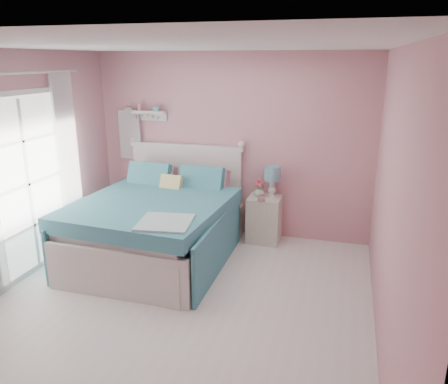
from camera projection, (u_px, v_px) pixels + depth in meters
The scene contains 12 objects.
floor at pixel (174, 308), 4.54m from camera, with size 4.50×4.50×0.00m, color silver.
room_shell at pixel (168, 160), 4.08m from camera, with size 4.50×4.50×4.50m.
bed at pixel (158, 226), 5.63m from camera, with size 1.88×2.29×1.30m.
nightstand at pixel (264, 219), 6.15m from camera, with size 0.45×0.44×0.65m.
table_lamp at pixel (272, 176), 5.98m from camera, with size 0.22×0.22×0.44m.
vase at pixel (259, 191), 6.07m from camera, with size 0.15×0.15×0.15m, color silver.
teacup at pixel (261, 198), 5.89m from camera, with size 0.10×0.10×0.08m, color tan.
roses at pixel (259, 183), 6.04m from camera, with size 0.14×0.11×0.12m.
wall_shelf at pixel (149, 113), 6.37m from camera, with size 0.50×0.15×0.25m.
hanging_dress at pixel (130, 135), 6.55m from camera, with size 0.34×0.03×0.72m, color white.
french_door at pixel (28, 185), 5.12m from camera, with size 0.04×1.32×2.16m.
curtain_far at pixel (69, 163), 5.76m from camera, with size 0.04×0.40×2.32m, color white.
Camera 1 is at (1.60, -3.70, 2.48)m, focal length 35.00 mm.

